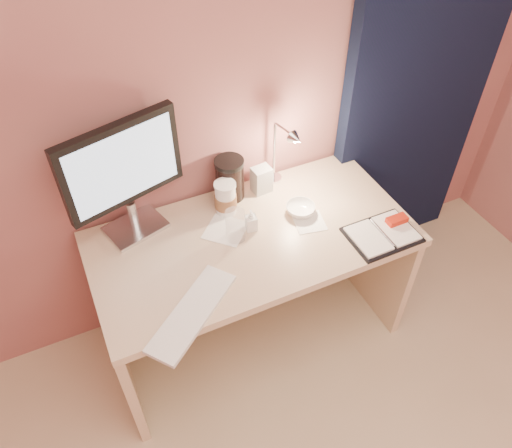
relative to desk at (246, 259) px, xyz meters
name	(u,v)px	position (x,y,z in m)	size (l,w,h in m)	color
room	(406,73)	(0.95, 0.24, 0.63)	(3.50, 3.50, 3.50)	#C6B28E
desk	(246,259)	(0.00, 0.00, 0.00)	(1.40, 0.70, 0.73)	#CAB38F
monitor	(122,171)	(-0.45, 0.18, 0.55)	(0.50, 0.24, 0.54)	silver
keyboard	(192,313)	(-0.37, -0.35, 0.23)	(0.45, 0.13, 0.02)	white
planner	(383,233)	(0.52, -0.31, 0.24)	(0.30, 0.22, 0.05)	black
paper_a	(226,230)	(-0.09, 0.01, 0.23)	(0.17, 0.17, 0.00)	white
paper_b	(309,222)	(0.27, -0.10, 0.23)	(0.13, 0.13, 0.00)	white
coffee_cup	(226,199)	(-0.04, 0.12, 0.30)	(0.10, 0.10, 0.16)	white
clear_cup	(235,226)	(-0.07, -0.05, 0.30)	(0.08, 0.08, 0.15)	white
bowl	(301,209)	(0.26, -0.03, 0.25)	(0.13, 0.13, 0.04)	white
lotion_bottle	(251,220)	(0.01, -0.03, 0.28)	(0.05, 0.05, 0.11)	white
dark_jar	(230,181)	(0.02, 0.21, 0.32)	(0.13, 0.13, 0.19)	black
product_box	(261,180)	(0.17, 0.18, 0.29)	(0.09, 0.07, 0.13)	beige
desk_lamp	(279,154)	(0.24, 0.15, 0.44)	(0.11, 0.21, 0.34)	silver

